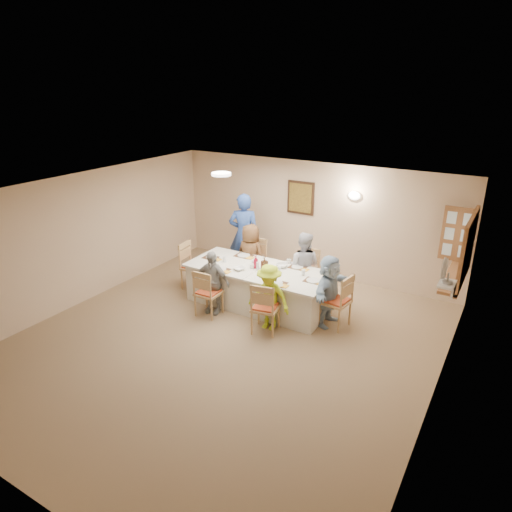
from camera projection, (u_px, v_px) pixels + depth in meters
The scene contains 49 objects.
ground at pixel (223, 343), 7.55m from camera, with size 7.00×7.00×0.00m, color #78684E.
room_walls at pixel (221, 258), 7.01m from camera, with size 7.00×7.00×7.00m.
wall_picture at pixel (301, 198), 9.86m from camera, with size 0.62×0.05×0.72m.
wall_sconce at pixel (354, 196), 9.20m from camera, with size 0.26×0.09×0.18m, color white.
ceiling_light at pixel (221, 174), 8.35m from camera, with size 0.36×0.36×0.05m, color white.
serving_hatch at pixel (467, 250), 7.41m from camera, with size 0.06×1.50×1.15m, color #975D36.
hatch_sill at pixel (454, 278), 7.66m from camera, with size 0.30×1.50×0.05m, color #975D36.
shutter_door at pixel (458, 234), 8.15m from camera, with size 0.55×0.04×1.00m, color #975D36.
fan_shelf at pixel (447, 284), 6.40m from camera, with size 0.22×0.36×0.03m, color white.
desk_fan at pixel (446, 274), 6.36m from camera, with size 0.30×0.30×0.28m, color #A5A5A8, non-canonical shape.
dining_table at pixel (259, 287), 8.72m from camera, with size 2.77×1.17×0.76m, color white.
chair_back_left at pixel (253, 262), 9.61m from camera, with size 0.47×0.47×0.98m, color tan, non-canonical shape.
chair_back_right at pixel (305, 274), 9.04m from camera, with size 0.47×0.47×0.97m, color tan, non-canonical shape.
chair_front_left at pixel (209, 292), 8.34m from camera, with size 0.44×0.44×0.92m, color tan, non-canonical shape.
chair_front_right at pixel (266, 307), 7.76m from camera, with size 0.45×0.45×0.94m, color tan, non-canonical shape.
chair_left_end at pixel (194, 266), 9.42m from camera, with size 0.47×0.47×0.98m, color tan, non-canonical shape.
chair_right_end at pixel (336, 300), 7.94m from camera, with size 0.47×0.47×0.99m, color tan, non-canonical shape.
diner_back_left at pixel (250, 256), 9.45m from camera, with size 0.69×0.47×1.35m, color brown.
diner_back_right at pixel (303, 266), 8.87m from camera, with size 0.75×0.63×1.38m, color #B6B5C3.
diner_front_left at pixel (212, 282), 8.38m from camera, with size 0.73×0.36×1.21m, color #989898.
diner_front_right at pixel (269, 297), 7.81m from camera, with size 0.78×0.45×1.19m, color #BEDE23.
diner_right_end at pixel (329, 290), 7.95m from camera, with size 0.48×1.23×1.30m, color #A1BEDA.
caregiver at pixel (244, 235), 9.95m from camera, with size 0.79×0.66×1.85m, color #2C4C9B.
placemat_fl at pixel (220, 270), 8.53m from camera, with size 0.36×0.26×0.01m, color #472B19.
plate_fl at pixel (220, 269), 8.53m from camera, with size 0.24×0.24×0.02m, color white.
napkin_fl at pixel (226, 272), 8.41m from camera, with size 0.13×0.13×0.01m, color gold.
placemat_fr at pixel (276, 283), 7.96m from camera, with size 0.35×0.26×0.01m, color #472B19.
plate_fr at pixel (276, 283), 7.96m from camera, with size 0.22×0.22×0.01m, color white.
napkin_fr at pixel (284, 286), 7.83m from camera, with size 0.14×0.14×0.01m, color gold.
placemat_bl at pixel (244, 256), 9.21m from camera, with size 0.36×0.26×0.01m, color #472B19.
plate_bl at pixel (244, 255), 9.20m from camera, with size 0.25×0.25×0.02m, color white.
napkin_bl at pixel (250, 258), 9.08m from camera, with size 0.14×0.14×0.01m, color gold.
placemat_br at pixel (297, 267), 8.64m from camera, with size 0.32×0.24×0.01m, color #472B19.
plate_br at pixel (297, 267), 8.63m from camera, with size 0.22×0.22×0.01m, color white.
napkin_br at pixel (305, 270), 8.51m from camera, with size 0.13×0.13×0.01m, color gold.
placemat_le at pixel (211, 258), 9.11m from camera, with size 0.34×0.25×0.01m, color #472B19.
plate_le at pixel (211, 257), 9.11m from camera, with size 0.22×0.22×0.01m, color white.
napkin_le at pixel (217, 260), 8.98m from camera, with size 0.13×0.13×0.01m, color gold.
placemat_re at pixel (314, 281), 8.05m from camera, with size 0.34×0.25×0.01m, color #472B19.
plate_re at pixel (314, 280), 8.05m from camera, with size 0.26×0.26×0.02m, color white.
napkin_re at pixel (322, 284), 7.92m from camera, with size 0.15×0.15×0.01m, color gold.
teacup_a at pixel (213, 264), 8.69m from camera, with size 0.15×0.15×0.09m, color white.
teacup_b at pixel (289, 261), 8.82m from camera, with size 0.09×0.09×0.08m, color white.
bowl_a at pixel (239, 269), 8.52m from camera, with size 0.28×0.28×0.05m, color white.
bowl_b at pixel (282, 266), 8.63m from camera, with size 0.22×0.22×0.07m, color white.
condiment_ketchup at pixel (256, 262), 8.57m from camera, with size 0.10×0.10×0.25m, color #A50E28.
condiment_brown at pixel (265, 263), 8.56m from camera, with size 0.13×0.13×0.22m, color #452612.
condiment_malt at pixel (264, 267), 8.46m from camera, with size 0.13×0.13×0.15m, color #452612.
drinking_glass at pixel (253, 263), 8.68m from camera, with size 0.07×0.07×0.11m, color silver.
Camera 1 is at (3.80, -5.34, 4.07)m, focal length 32.00 mm.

